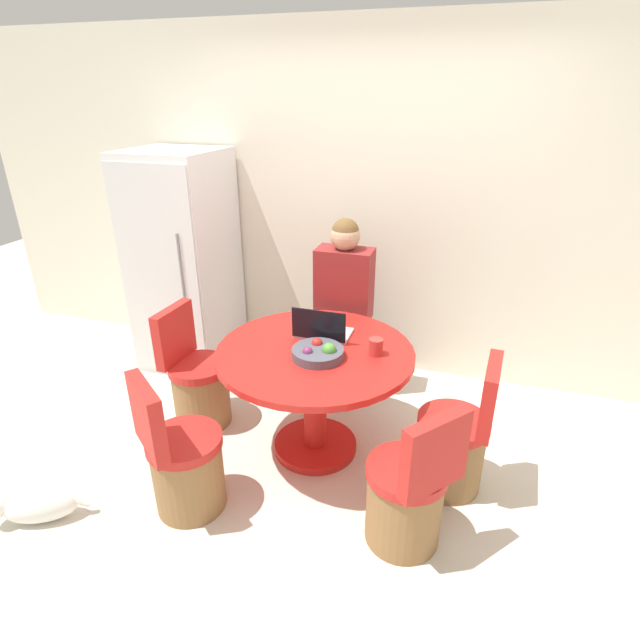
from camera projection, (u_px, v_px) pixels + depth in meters
ground_plane at (310, 479)px, 2.99m from camera, size 12.00×12.00×0.00m
wall_back at (373, 210)px, 3.77m from camera, size 7.00×0.06×2.60m
refrigerator at (184, 262)px, 4.00m from camera, size 0.69×0.73×1.73m
dining_table at (315, 377)px, 3.03m from camera, size 1.18×1.18×0.73m
chair_right_side at (454, 445)px, 2.84m from camera, size 0.41×0.40×0.84m
chair_left_side at (198, 385)px, 3.41m from camera, size 0.41×0.40×0.84m
chair_near_left_corner at (184, 465)px, 2.69m from camera, size 0.47×0.47×0.84m
chair_near_right_corner at (408, 497)px, 2.48m from camera, size 0.47×0.47×0.84m
person_seated at (345, 298)px, 3.66m from camera, size 0.40×0.37×1.34m
laptop at (322, 330)px, 3.09m from camera, size 0.34×0.22×0.21m
fruit_bowl at (318, 352)px, 2.85m from camera, size 0.30×0.30×0.10m
coffee_cup at (376, 347)px, 2.88m from camera, size 0.08×0.08×0.10m
cat at (36, 507)px, 2.67m from camera, size 0.48×0.32×0.18m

